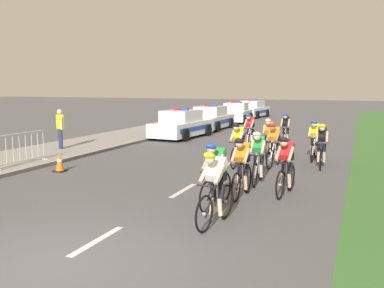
# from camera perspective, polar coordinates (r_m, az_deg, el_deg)

# --- Properties ---
(ground_plane) EXTENTS (160.00, 160.00, 0.00)m
(ground_plane) POSITION_cam_1_polar(r_m,az_deg,el_deg) (7.22, -17.90, -15.19)
(ground_plane) COLOR #56565B
(sidewalk_slab) EXTENTS (3.64, 60.00, 0.12)m
(sidewalk_slab) POSITION_cam_1_polar(r_m,az_deg,el_deg) (22.59, -9.96, 0.78)
(sidewalk_slab) COLOR gray
(sidewalk_slab) RESTS_ON ground
(kerb_edge) EXTENTS (0.16, 60.00, 0.13)m
(kerb_edge) POSITION_cam_1_polar(r_m,az_deg,el_deg) (21.73, -6.05, 0.60)
(kerb_edge) COLOR #9E9E99
(kerb_edge) RESTS_ON ground
(lane_markings_centre) EXTENTS (0.14, 17.60, 0.01)m
(lane_markings_centre) POSITION_cam_1_polar(r_m,az_deg,el_deg) (11.44, -1.18, -6.22)
(lane_markings_centre) COLOR white
(lane_markings_centre) RESTS_ON ground
(cyclist_lead) EXTENTS (0.46, 1.72, 1.56)m
(cyclist_lead) POSITION_cam_1_polar(r_m,az_deg,el_deg) (8.50, 3.12, -5.74)
(cyclist_lead) COLOR black
(cyclist_lead) RESTS_ON ground
(cyclist_second) EXTENTS (0.45, 1.72, 1.56)m
(cyclist_second) POSITION_cam_1_polar(r_m,az_deg,el_deg) (9.72, 3.19, -4.02)
(cyclist_second) COLOR black
(cyclist_second) RESTS_ON ground
(cyclist_third) EXTENTS (0.42, 1.72, 1.56)m
(cyclist_third) POSITION_cam_1_polar(r_m,az_deg,el_deg) (10.67, 6.68, -2.99)
(cyclist_third) COLOR black
(cyclist_third) RESTS_ON ground
(cyclist_fourth) EXTENTS (0.45, 1.72, 1.56)m
(cyclist_fourth) POSITION_cam_1_polar(r_m,az_deg,el_deg) (11.09, 12.43, -2.71)
(cyclist_fourth) COLOR black
(cyclist_fourth) RESTS_ON ground
(cyclist_fifth) EXTENTS (0.43, 1.72, 1.56)m
(cyclist_fifth) POSITION_cam_1_polar(r_m,az_deg,el_deg) (12.18, 8.81, -1.69)
(cyclist_fifth) COLOR black
(cyclist_fifth) RESTS_ON ground
(cyclist_sixth) EXTENTS (0.42, 1.72, 1.56)m
(cyclist_sixth) POSITION_cam_1_polar(r_m,az_deg,el_deg) (14.70, 6.16, -0.02)
(cyclist_sixth) COLOR black
(cyclist_sixth) RESTS_ON ground
(cyclist_seventh) EXTENTS (0.43, 1.72, 1.56)m
(cyclist_seventh) POSITION_cam_1_polar(r_m,az_deg,el_deg) (15.05, 16.93, -0.13)
(cyclist_seventh) COLOR black
(cyclist_seventh) RESTS_ON ground
(cyclist_eighth) EXTENTS (0.45, 1.72, 1.56)m
(cyclist_eighth) POSITION_cam_1_polar(r_m,az_deg,el_deg) (14.86, 10.92, -0.03)
(cyclist_eighth) COLOR black
(cyclist_eighth) RESTS_ON ground
(cyclist_ninth) EXTENTS (0.42, 1.72, 1.56)m
(cyclist_ninth) POSITION_cam_1_polar(r_m,az_deg,el_deg) (16.50, 16.03, 0.58)
(cyclist_ninth) COLOR black
(cyclist_ninth) RESTS_ON ground
(cyclist_tenth) EXTENTS (0.45, 1.72, 1.56)m
(cyclist_tenth) POSITION_cam_1_polar(r_m,az_deg,el_deg) (16.93, 10.16, 0.93)
(cyclist_tenth) COLOR black
(cyclist_tenth) RESTS_ON ground
(cyclist_eleventh) EXTENTS (0.43, 1.72, 1.56)m
(cyclist_eleventh) POSITION_cam_1_polar(r_m,az_deg,el_deg) (19.54, 7.72, 1.89)
(cyclist_eleventh) COLOR black
(cyclist_eleventh) RESTS_ON ground
(cyclist_twelfth) EXTENTS (0.43, 1.72, 1.56)m
(cyclist_twelfth) POSITION_cam_1_polar(r_m,az_deg,el_deg) (20.14, 12.37, 1.96)
(cyclist_twelfth) COLOR black
(cyclist_twelfth) RESTS_ON ground
(police_car_nearest) EXTENTS (2.28, 4.54, 1.59)m
(police_car_nearest) POSITION_cam_1_polar(r_m,az_deg,el_deg) (22.89, -1.35, 2.55)
(police_car_nearest) COLOR silver
(police_car_nearest) RESTS_ON ground
(police_car_second) EXTENTS (2.03, 4.42, 1.59)m
(police_car_second) POSITION_cam_1_polar(r_m,az_deg,el_deg) (27.27, 2.54, 3.39)
(police_car_second) COLOR silver
(police_car_second) RESTS_ON ground
(police_car_third) EXTENTS (2.29, 4.54, 1.59)m
(police_car_third) POSITION_cam_1_polar(r_m,az_deg,el_deg) (32.92, 5.95, 4.11)
(police_car_third) COLOR white
(police_car_third) RESTS_ON ground
(police_car_furthest) EXTENTS (2.32, 4.55, 1.59)m
(police_car_furthest) POSITION_cam_1_polar(r_m,az_deg,el_deg) (37.95, 8.09, 4.56)
(police_car_furthest) COLOR silver
(police_car_furthest) RESTS_ON ground
(crowd_barrier_middle) EXTENTS (0.53, 2.32, 1.07)m
(crowd_barrier_middle) POSITION_cam_1_polar(r_m,az_deg,el_deg) (15.57, -22.03, -0.63)
(crowd_barrier_middle) COLOR #B7BABF
(crowd_barrier_middle) RESTS_ON sidewalk_slab
(traffic_cone_near) EXTENTS (0.36, 0.36, 0.64)m
(traffic_cone_near) POSITION_cam_1_polar(r_m,az_deg,el_deg) (14.51, -17.26, -2.33)
(traffic_cone_near) COLOR black
(traffic_cone_near) RESTS_ON ground
(spectator_closest) EXTENTS (0.47, 0.39, 1.68)m
(spectator_closest) POSITION_cam_1_polar(r_m,az_deg,el_deg) (18.84, -17.21, 2.30)
(spectator_closest) COLOR #23284C
(spectator_closest) RESTS_ON sidewalk_slab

